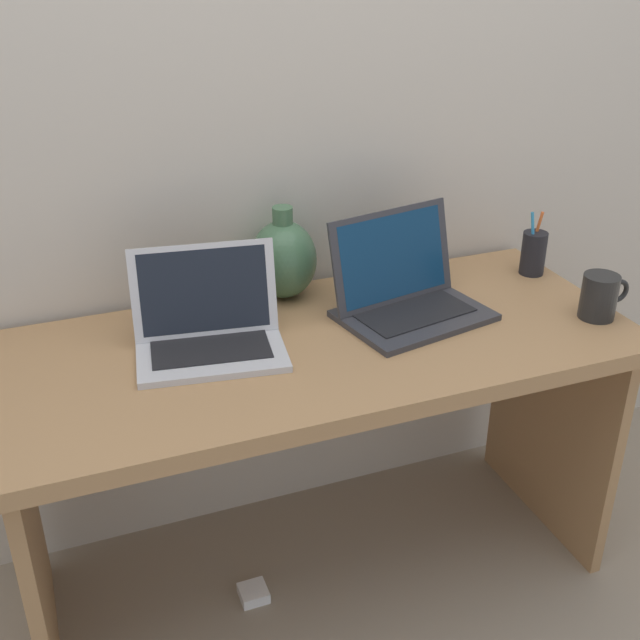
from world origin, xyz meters
TOP-DOWN VIEW (x-y plane):
  - ground_plane at (0.00, 0.00)m, footprint 6.00×6.00m
  - back_wall at (0.00, 0.35)m, footprint 4.40×0.04m
  - desk at (0.00, 0.00)m, footprint 1.44×0.62m
  - laptop_left at (-0.24, 0.06)m, footprint 0.35×0.27m
  - laptop_right at (0.24, 0.06)m, footprint 0.38×0.30m
  - green_vase at (0.00, 0.25)m, footprint 0.16×0.16m
  - coffee_mug at (0.66, -0.13)m, footprint 0.13×0.08m
  - pen_cup at (0.66, 0.14)m, footprint 0.06×0.06m
  - power_brick at (-0.19, -0.02)m, footprint 0.07×0.07m

SIDE VIEW (x-z plane):
  - ground_plane at x=0.00m, z-range 0.00..0.00m
  - power_brick at x=-0.19m, z-range 0.00..0.03m
  - desk at x=0.00m, z-range 0.20..0.90m
  - coffee_mug at x=0.66m, z-range 0.70..0.81m
  - laptop_left at x=-0.24m, z-range 0.65..0.87m
  - pen_cup at x=0.66m, z-range 0.67..0.85m
  - laptop_right at x=0.24m, z-range 0.65..0.88m
  - green_vase at x=0.00m, z-range 0.69..0.92m
  - back_wall at x=0.00m, z-range 0.00..2.40m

